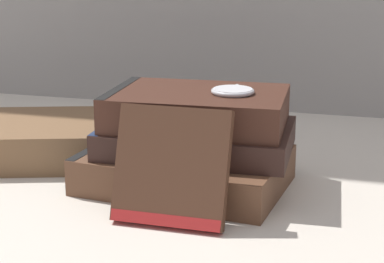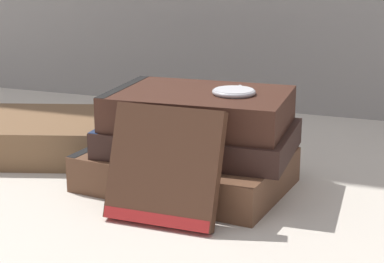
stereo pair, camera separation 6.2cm
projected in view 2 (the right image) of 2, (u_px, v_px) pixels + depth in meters
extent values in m
plane|color=beige|center=(160.00, 198.00, 0.73)|extent=(3.00, 3.00, 0.00)
cube|color=brown|center=(186.00, 169.00, 0.76)|extent=(0.25, 0.18, 0.04)
cube|color=black|center=(109.00, 157.00, 0.81)|extent=(0.03, 0.16, 0.04)
cube|color=#331E19|center=(199.00, 138.00, 0.76)|extent=(0.23, 0.16, 0.03)
cube|color=navy|center=(119.00, 131.00, 0.79)|extent=(0.02, 0.14, 0.03)
cube|color=#422319|center=(199.00, 109.00, 0.75)|extent=(0.21, 0.15, 0.04)
cube|color=black|center=(124.00, 103.00, 0.78)|extent=(0.02, 0.14, 0.04)
cube|color=brown|center=(23.00, 135.00, 0.89)|extent=(0.28, 0.24, 0.05)
cube|color=#4C2D1E|center=(165.00, 166.00, 0.66)|extent=(0.12, 0.06, 0.12)
cube|color=#B22323|center=(158.00, 219.00, 0.65)|extent=(0.12, 0.02, 0.02)
cylinder|color=silver|center=(234.00, 92.00, 0.73)|extent=(0.05, 0.05, 0.01)
torus|color=silver|center=(234.00, 92.00, 0.73)|extent=(0.05, 0.05, 0.01)
sphere|color=silver|center=(240.00, 88.00, 0.75)|extent=(0.01, 0.01, 0.01)
torus|color=#4C3828|center=(163.00, 145.00, 0.93)|extent=(0.06, 0.06, 0.00)
torus|color=#4C3828|center=(202.00, 146.00, 0.92)|extent=(0.06, 0.06, 0.00)
cylinder|color=#4C3828|center=(182.00, 145.00, 0.92)|extent=(0.02, 0.01, 0.00)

